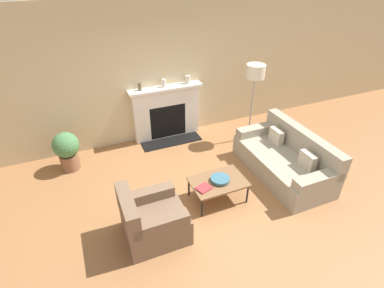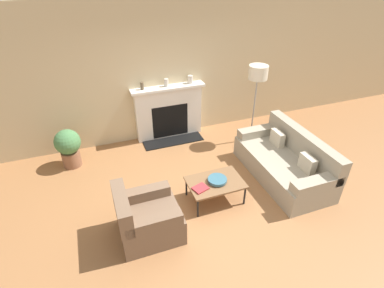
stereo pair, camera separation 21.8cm
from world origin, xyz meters
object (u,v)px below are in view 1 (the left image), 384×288
Objects in this scene: book at (204,188)px; mantel_vase_center_right at (188,79)px; potted_plant at (67,149)px; armchair_near at (152,220)px; coffee_table at (218,182)px; floor_lamp at (255,79)px; couch at (285,160)px; fireplace at (167,113)px; bowl at (220,179)px; mantel_vase_center_left at (164,83)px; mantel_vase_left at (140,87)px.

mantel_vase_center_right is (0.70, 2.39, 0.88)m from book.
potted_plant is at bearing -170.28° from mantel_vase_center_right.
coffee_table is (1.23, 0.33, 0.04)m from armchair_near.
floor_lamp is 10.18× the size of mantel_vase_center_right.
couch is at bearing -79.73° from armchair_near.
mantel_vase_center_right is (-1.07, 2.15, 0.97)m from couch.
coffee_table is 5.43× the size of mantel_vase_center_right.
fireplace reaches higher than bowl.
floor_lamp reaches higher than coffee_table.
potted_plant reaches higher than coffee_table.
bowl is at bearing -83.43° from couch.
armchair_near is at bearing -112.72° from mantel_vase_center_left.
potted_plant is (-3.69, 1.70, 0.14)m from couch.
mantel_vase_center_right is 0.21× the size of potted_plant.
fireplace is at bearing -1.51° from mantel_vase_left.
mantel_vase_center_left is at bearing 67.67° from book.
armchair_near is 3.19× the size of book.
floor_lamp is at bearing -25.93° from mantel_vase_center_left.
mantel_vase_center_right is (0.41, 2.31, 0.92)m from coffee_table.
floor_lamp reaches higher than fireplace.
floor_lamp is (1.64, -0.79, 0.82)m from fireplace.
couch reaches higher than coffee_table.
bowl is at bearing -39.80° from potted_plant.
coffee_table is (-1.47, -0.16, 0.05)m from couch.
bowl reaches higher than coffee_table.
book is at bearing -94.71° from fireplace.
bowl is 0.33m from book.
floor_lamp is (0.06, 1.35, 1.10)m from couch.
potted_plant is (-1.58, -0.45, -0.83)m from mantel_vase_left.
book is at bearing -82.34° from couch.
floor_lamp is 3.89m from potted_plant.
couch is at bearing -63.61° from mantel_vase_center_right.
couch is 12.08× the size of mantel_vase_center_left.
book is (0.94, 0.25, 0.09)m from armchair_near.
mantel_vase_center_right is at bearing 55.41° from book.
couch is at bearing -53.40° from mantel_vase_center_left.
book is 2.62m from floor_lamp.
mantel_vase_center_left is at bearing 154.07° from floor_lamp.
fireplace is 2.00m from floor_lamp.
mantel_vase_left is at bearing 79.80° from book.
potted_plant is at bearing 24.20° from armchair_near.
book is 1.70× the size of mantel_vase_center_left.
coffee_table is at bearing -87.51° from fireplace.
mantel_vase_center_right reaches higher than coffee_table.
fireplace is 5.07× the size of bowl.
potted_plant is (-2.09, -0.45, -0.83)m from mantel_vase_center_left.
fireplace reaches higher than coffee_table.
fireplace is at bearing 93.15° from bowl.
coffee_table is 5.56× the size of mantel_vase_center_left.
book is at bearing -74.90° from armchair_near.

